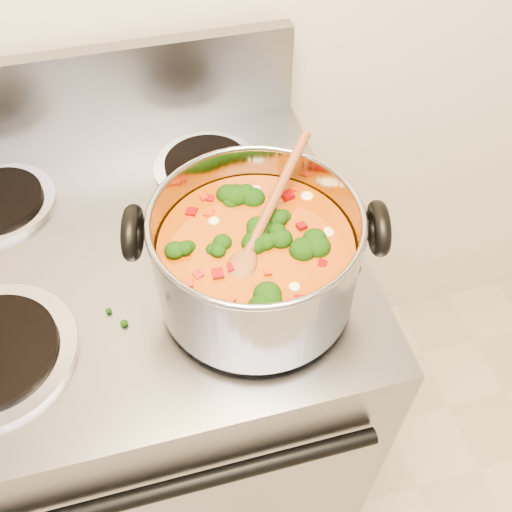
{
  "coord_description": "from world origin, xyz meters",
  "views": [
    {
      "loc": [
        0.02,
        0.57,
        1.58
      ],
      "look_at": [
        0.14,
        1.02,
        1.01
      ],
      "focal_mm": 40.0,
      "sensor_mm": 36.0,
      "label": 1
    }
  ],
  "objects": [
    {
      "name": "electric_range",
      "position": [
        -0.05,
        1.16,
        0.47
      ],
      "size": [
        0.73,
        0.66,
        1.08
      ],
      "color": "gray",
      "rests_on": "ground"
    },
    {
      "name": "stockpot",
      "position": [
        0.14,
        1.02,
        1.01
      ],
      "size": [
        0.33,
        0.27,
        0.16
      ],
      "rotation": [
        0.0,
        0.0,
        -0.23
      ],
      "color": "#93939A",
      "rests_on": "electric_range"
    },
    {
      "name": "wooden_spoon",
      "position": [
        0.14,
        1.03,
        1.05
      ],
      "size": [
        0.17,
        0.2,
        0.08
      ],
      "rotation": [
        0.0,
        0.0,
        0.87
      ],
      "color": "brown",
      "rests_on": "stockpot"
    },
    {
      "name": "cooktop_crumbs",
      "position": [
        0.14,
        1.16,
        0.92
      ],
      "size": [
        0.25,
        0.07,
        0.01
      ],
      "color": "black",
      "rests_on": "electric_range"
    }
  ]
}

